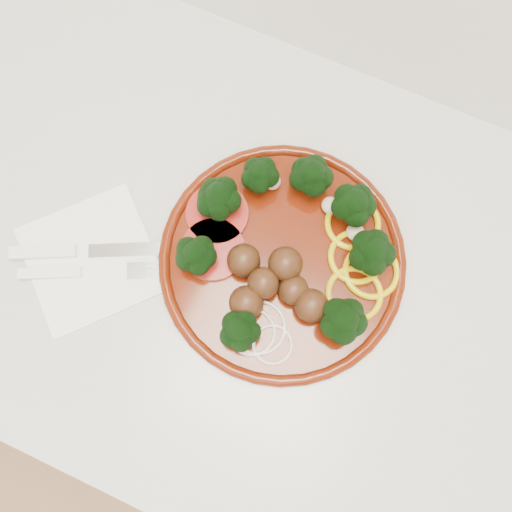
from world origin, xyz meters
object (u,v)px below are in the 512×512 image
at_px(napkin, 91,259).
at_px(knife, 71,251).
at_px(plate, 281,253).
at_px(fork, 68,273).

relative_size(napkin, knife, 0.79).
height_order(plate, napkin, plate).
bearing_deg(knife, plate, -3.47).
height_order(plate, fork, plate).
distance_m(napkin, fork, 0.03).
bearing_deg(napkin, knife, -176.22).
xyz_separation_m(plate, knife, (-0.23, -0.10, -0.01)).
relative_size(knife, fork, 1.13).
bearing_deg(fork, plate, 2.44).
height_order(napkin, fork, fork).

